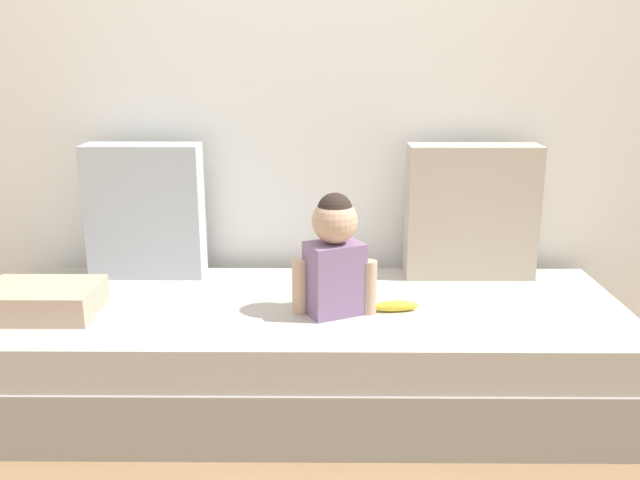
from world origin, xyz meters
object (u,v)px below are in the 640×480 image
Objects in this scene: folded_blanket at (42,300)px; banana at (396,306)px; throw_pillow_left at (145,211)px; toddler at (335,253)px; couch at (306,352)px; throw_pillow_right at (471,212)px.

banana is at bearing 1.56° from folded_blanket.
throw_pillow_left is 1.25× the size of toddler.
couch is 0.90m from throw_pillow_right.
banana is at bearing -129.69° from throw_pillow_right.
banana is 1.29m from folded_blanket.
couch is 4.43× the size of throw_pillow_left.
banana is 0.42× the size of folded_blanket.
banana is (0.33, -0.08, 0.22)m from couch.
couch is 5.53× the size of toddler.
couch is 0.45m from toddler.
folded_blanket is (-0.95, -0.11, 0.25)m from couch.
throw_pillow_left is 3.27× the size of banana.
throw_pillow_left reaches higher than couch.
throw_pillow_right is 1.39× the size of folded_blanket.
banana is at bearing -12.88° from couch.
throw_pillow_right is at bearing 15.53° from folded_blanket.
toddler is (-0.57, -0.43, -0.05)m from throw_pillow_right.
throw_pillow_left is at bearing 153.20° from couch.
toddler is at bearing 1.05° from folded_blanket.
toddler is 1.11× the size of folded_blanket.
throw_pillow_left reaches higher than toddler.
couch is 0.90m from throw_pillow_left.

